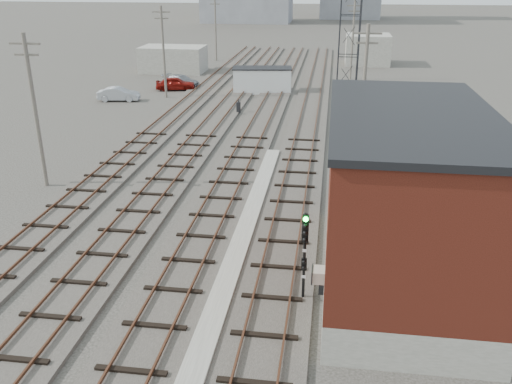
% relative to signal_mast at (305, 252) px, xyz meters
% --- Properties ---
extents(ground, '(320.00, 320.00, 0.00)m').
position_rel_signal_mast_xyz_m(ground, '(-3.70, 50.32, -2.20)').
color(ground, '#282621').
rests_on(ground, ground).
extents(track_right, '(3.20, 90.00, 0.39)m').
position_rel_signal_mast_xyz_m(track_right, '(-1.20, 29.32, -2.10)').
color(track_right, '#332D28').
rests_on(track_right, ground).
extents(track_mid_right, '(3.20, 90.00, 0.39)m').
position_rel_signal_mast_xyz_m(track_mid_right, '(-5.20, 29.32, -2.10)').
color(track_mid_right, '#332D28').
rests_on(track_mid_right, ground).
extents(track_mid_left, '(3.20, 90.00, 0.39)m').
position_rel_signal_mast_xyz_m(track_mid_left, '(-9.20, 29.32, -2.10)').
color(track_mid_left, '#332D28').
rests_on(track_mid_left, ground).
extents(track_left, '(3.20, 90.00, 0.39)m').
position_rel_signal_mast_xyz_m(track_left, '(-13.20, 29.32, -2.10)').
color(track_left, '#332D28').
rests_on(track_left, ground).
extents(platform_curb, '(0.90, 28.00, 0.26)m').
position_rel_signal_mast_xyz_m(platform_curb, '(-3.20, 4.32, -2.07)').
color(platform_curb, gray).
rests_on(platform_curb, ground).
extents(brick_building, '(6.54, 12.20, 7.22)m').
position_rel_signal_mast_xyz_m(brick_building, '(3.80, 2.32, 1.43)').
color(brick_building, gray).
rests_on(brick_building, ground).
extents(lattice_tower, '(1.60, 1.60, 15.00)m').
position_rel_signal_mast_xyz_m(lattice_tower, '(1.80, 25.32, 5.30)').
color(lattice_tower, black).
rests_on(lattice_tower, ground).
extents(utility_pole_left_a, '(1.80, 0.24, 9.00)m').
position_rel_signal_mast_xyz_m(utility_pole_left_a, '(-16.20, 10.32, 2.60)').
color(utility_pole_left_a, '#595147').
rests_on(utility_pole_left_a, ground).
extents(utility_pole_left_b, '(1.80, 0.24, 9.00)m').
position_rel_signal_mast_xyz_m(utility_pole_left_b, '(-16.20, 35.32, 2.60)').
color(utility_pole_left_b, '#595147').
rests_on(utility_pole_left_b, ground).
extents(utility_pole_left_c, '(1.80, 0.24, 9.00)m').
position_rel_signal_mast_xyz_m(utility_pole_left_c, '(-16.20, 60.32, 2.60)').
color(utility_pole_left_c, '#595147').
rests_on(utility_pole_left_c, ground).
extents(utility_pole_right_a, '(1.80, 0.24, 9.00)m').
position_rel_signal_mast_xyz_m(utility_pole_right_a, '(2.80, 18.32, 2.60)').
color(utility_pole_right_a, '#595147').
rests_on(utility_pole_right_a, ground).
extents(utility_pole_right_b, '(1.80, 0.24, 9.00)m').
position_rel_signal_mast_xyz_m(utility_pole_right_b, '(2.80, 48.32, 2.60)').
color(utility_pole_right_b, '#595147').
rests_on(utility_pole_right_b, ground).
extents(shed_left, '(8.00, 5.00, 3.20)m').
position_rel_signal_mast_xyz_m(shed_left, '(-19.70, 50.32, -0.60)').
color(shed_left, gray).
rests_on(shed_left, ground).
extents(shed_right, '(6.00, 6.00, 4.00)m').
position_rel_signal_mast_xyz_m(shed_right, '(5.30, 60.32, -0.20)').
color(shed_right, gray).
rests_on(shed_right, ground).
extents(signal_mast, '(0.40, 0.41, 3.80)m').
position_rel_signal_mast_xyz_m(signal_mast, '(0.00, 0.00, 0.00)').
color(signal_mast, gray).
rests_on(signal_mast, ground).
extents(switch_stand, '(0.36, 0.36, 1.29)m').
position_rel_signal_mast_xyz_m(switch_stand, '(-7.64, 29.47, -1.59)').
color(switch_stand, black).
rests_on(switch_stand, ground).
extents(site_trailer, '(6.58, 3.55, 2.64)m').
position_rel_signal_mast_xyz_m(site_trailer, '(-6.75, 39.25, -0.87)').
color(site_trailer, white).
rests_on(site_trailer, ground).
extents(car_red, '(4.51, 2.62, 1.44)m').
position_rel_signal_mast_xyz_m(car_red, '(-16.28, 39.09, -1.48)').
color(car_red, maroon).
rests_on(car_red, ground).
extents(car_silver, '(4.28, 1.97, 1.36)m').
position_rel_signal_mast_xyz_m(car_silver, '(-20.44, 33.11, -1.52)').
color(car_silver, '#AAADB2').
rests_on(car_silver, ground).
extents(car_grey, '(4.84, 3.33, 1.30)m').
position_rel_signal_mast_xyz_m(car_grey, '(-16.13, 40.94, -1.55)').
color(car_grey, gray).
rests_on(car_grey, ground).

